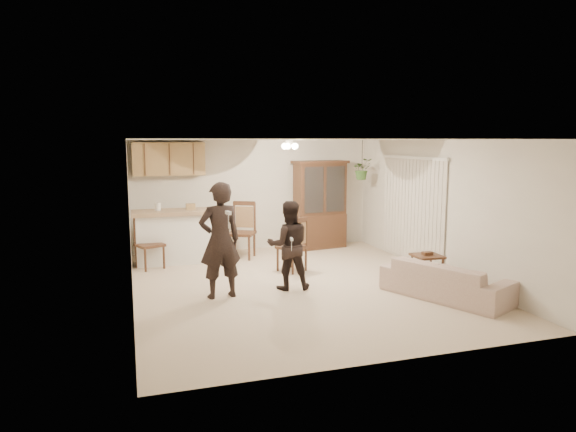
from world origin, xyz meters
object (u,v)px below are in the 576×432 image
object	(u,v)px
adult	(220,242)
side_table	(427,269)
chair_hutch_left	(242,242)
sofa	(446,276)
chair_hutch_right	(292,256)
china_hutch	(320,205)
chair_bar	(150,253)
child	(289,250)

from	to	relation	value
adult	side_table	xyz separation A→B (m)	(3.57, -0.30, -0.63)
chair_hutch_left	sofa	bearing A→B (deg)	-28.30
chair_hutch_left	chair_hutch_right	xyz separation A→B (m)	(0.68, -1.38, -0.04)
side_table	chair_hutch_left	bearing A→B (deg)	131.94
china_hutch	chair_bar	distance (m)	4.04
china_hutch	child	bearing A→B (deg)	-127.84
adult	chair_hutch_left	world-z (taller)	adult
sofa	adult	size ratio (longest dim) A/B	1.04
chair_bar	chair_hutch_left	bearing A→B (deg)	-12.31
sofa	china_hutch	bearing A→B (deg)	-17.68
chair_bar	chair_hutch_right	size ratio (longest dim) A/B	1.01
sofa	child	distance (m)	2.57
sofa	chair_hutch_left	distance (m)	4.50
sofa	adult	distance (m)	3.62
sofa	china_hutch	world-z (taller)	china_hutch
chair_hutch_left	chair_hutch_right	size ratio (longest dim) A/B	1.13
adult	china_hutch	bearing A→B (deg)	-140.34
chair_hutch_right	chair_hutch_left	bearing A→B (deg)	-94.72
child	sofa	bearing A→B (deg)	160.21
side_table	chair_hutch_right	size ratio (longest dim) A/B	0.55
side_table	chair_hutch_right	world-z (taller)	chair_hutch_right
child	china_hutch	size ratio (longest dim) A/B	0.66
chair_hutch_left	chair_hutch_right	bearing A→B (deg)	-35.65
sofa	adult	bearing A→B (deg)	47.35
china_hutch	sofa	bearing A→B (deg)	-91.35
child	chair_hutch_left	size ratio (longest dim) A/B	1.13
chair_hutch_left	chair_hutch_right	world-z (taller)	chair_hutch_left
sofa	china_hutch	size ratio (longest dim) A/B	0.92
china_hutch	side_table	xyz separation A→B (m)	(0.69, -3.45, -0.73)
sofa	side_table	distance (m)	0.83
china_hutch	chair_hutch_left	distance (m)	2.13
side_table	adult	bearing A→B (deg)	175.13
sofa	chair_hutch_left	world-z (taller)	chair_hutch_left
child	chair_bar	distance (m)	3.07
chair_bar	side_table	bearing A→B (deg)	-52.82
side_table	sofa	bearing A→B (deg)	-101.80
side_table	chair_hutch_left	world-z (taller)	chair_hutch_left
china_hutch	chair_hutch_right	xyz separation A→B (m)	(-1.29, -1.88, -0.71)
side_table	chair_hutch_left	distance (m)	3.97
child	chair_hutch_left	distance (m)	2.55
chair_bar	chair_hutch_left	size ratio (longest dim) A/B	0.89
sofa	chair_hutch_right	size ratio (longest dim) A/B	1.78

